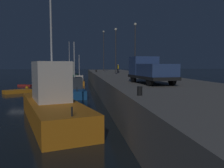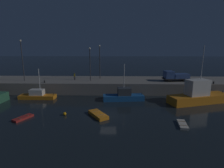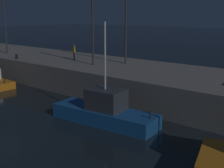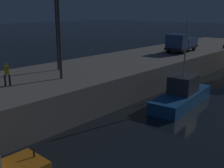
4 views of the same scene
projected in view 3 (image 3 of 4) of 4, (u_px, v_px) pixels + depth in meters
The scene contains 7 objects.
pier_quay at pixel (139, 81), 28.87m from camera, with size 72.57×9.79×2.55m.
fishing_boat_orange at pixel (105, 111), 21.30m from camera, with size 8.08×3.06×7.08m.
lamp_post_west at pixel (4, 12), 38.51m from camera, with size 0.44×0.44×9.20m.
lamp_post_east at pixel (93, 20), 29.50m from camera, with size 0.44×0.44×7.55m.
lamp_post_central at pixel (126, 17), 30.31m from camera, with size 0.44×0.44×8.11m.
dockworker at pixel (74, 51), 33.54m from camera, with size 0.43×0.43×1.66m.
bollard_central at pixel (17, 57), 34.62m from camera, with size 0.28×0.28×0.50m, color black.
Camera 3 is at (16.15, -7.28, 7.55)m, focal length 48.36 mm.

